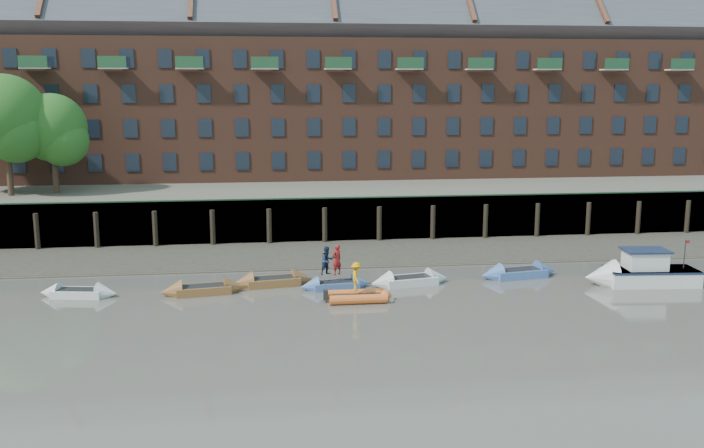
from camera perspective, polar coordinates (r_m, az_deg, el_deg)
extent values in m
plane|color=#5B5650|center=(33.64, 4.57, -9.09)|extent=(220.00, 220.00, 0.00)
cube|color=#3D382F|center=(50.72, 0.52, -2.28)|extent=(110.00, 8.00, 0.50)
cube|color=#4C4336|center=(47.44, 1.06, -3.19)|extent=(110.00, 1.60, 0.10)
cube|color=#2D2A26|center=(54.67, -0.08, 0.37)|extent=(110.00, 0.80, 3.20)
cylinder|color=black|center=(55.91, -22.99, -0.56)|extent=(0.36, 0.36, 2.60)
cylinder|color=black|center=(54.93, -18.97, -0.48)|extent=(0.36, 0.36, 2.60)
cylinder|color=black|center=(54.23, -14.84, -0.39)|extent=(0.36, 0.36, 2.60)
cylinder|color=black|center=(53.82, -10.62, -0.30)|extent=(0.36, 0.36, 2.60)
cylinder|color=black|center=(53.71, -6.36, -0.20)|extent=(0.36, 0.36, 2.60)
cylinder|color=black|center=(53.89, -2.10, -0.11)|extent=(0.36, 0.36, 2.60)
cylinder|color=black|center=(54.37, 2.10, -0.01)|extent=(0.36, 0.36, 2.60)
cylinder|color=black|center=(55.13, 6.21, 0.08)|extent=(0.36, 0.36, 2.60)
cylinder|color=black|center=(56.17, 10.19, 0.17)|extent=(0.36, 0.36, 2.60)
cylinder|color=black|center=(57.47, 14.00, 0.26)|extent=(0.36, 0.36, 2.60)
cylinder|color=black|center=(59.01, 17.63, 0.34)|extent=(0.36, 0.36, 2.60)
cylinder|color=black|center=(60.78, 21.06, 0.41)|extent=(0.36, 0.36, 2.60)
cylinder|color=black|center=(62.75, 24.29, 0.48)|extent=(0.36, 0.36, 2.60)
cube|color=#264C2D|center=(54.11, -0.04, 2.04)|extent=(110.00, 0.06, 0.10)
cube|color=#5E594D|center=(68.02, -1.45, 2.40)|extent=(110.00, 28.00, 3.20)
cube|color=brown|center=(68.35, -1.57, 8.84)|extent=(80.00, 10.00, 12.00)
cube|color=#42444C|center=(68.50, -1.60, 14.87)|extent=(80.60, 15.56, 15.56)
cube|color=black|center=(66.25, -24.16, 4.22)|extent=(1.10, 0.12, 1.50)
cube|color=black|center=(65.43, -21.64, 4.33)|extent=(1.10, 0.12, 1.50)
cube|color=black|center=(64.74, -19.07, 4.43)|extent=(1.10, 0.12, 1.50)
cube|color=black|center=(64.18, -16.44, 4.53)|extent=(1.10, 0.12, 1.50)
cube|color=black|center=(63.75, -13.78, 4.62)|extent=(1.10, 0.12, 1.50)
cube|color=black|center=(63.47, -11.08, 4.71)|extent=(1.10, 0.12, 1.50)
cube|color=black|center=(63.33, -8.36, 4.78)|extent=(1.10, 0.12, 1.50)
cube|color=black|center=(63.32, -5.64, 4.84)|extent=(1.10, 0.12, 1.50)
cube|color=black|center=(63.46, -2.92, 4.89)|extent=(1.10, 0.12, 1.50)
cube|color=black|center=(63.75, -0.22, 4.93)|extent=(1.10, 0.12, 1.50)
cube|color=black|center=(64.17, 2.45, 4.96)|extent=(1.10, 0.12, 1.50)
cube|color=black|center=(64.72, 5.08, 4.97)|extent=(1.10, 0.12, 1.50)
cube|color=black|center=(65.41, 7.66, 4.98)|extent=(1.10, 0.12, 1.50)
cube|color=black|center=(66.23, 10.19, 4.98)|extent=(1.10, 0.12, 1.50)
cube|color=black|center=(67.17, 12.64, 4.96)|extent=(1.10, 0.12, 1.50)
cube|color=black|center=(68.24, 15.03, 4.94)|extent=(1.10, 0.12, 1.50)
cube|color=black|center=(69.41, 17.33, 4.91)|extent=(1.10, 0.12, 1.50)
cube|color=black|center=(70.69, 19.56, 4.88)|extent=(1.10, 0.12, 1.50)
cube|color=black|center=(72.08, 21.70, 4.84)|extent=(1.10, 0.12, 1.50)
cube|color=black|center=(73.56, 23.76, 4.79)|extent=(1.10, 0.12, 1.50)
cube|color=black|center=(66.04, -24.34, 6.63)|extent=(1.10, 0.12, 1.50)
cube|color=black|center=(65.22, -21.81, 6.77)|extent=(1.10, 0.12, 1.50)
cube|color=black|center=(64.52, -19.22, 6.90)|extent=(1.10, 0.12, 1.50)
cube|color=black|center=(63.96, -16.57, 7.03)|extent=(1.10, 0.12, 1.50)
cube|color=black|center=(63.54, -13.89, 7.13)|extent=(1.10, 0.12, 1.50)
cube|color=black|center=(63.25, -11.17, 7.23)|extent=(1.10, 0.12, 1.50)
cube|color=black|center=(63.11, -8.43, 7.31)|extent=(1.10, 0.12, 1.50)
cube|color=black|center=(63.11, -5.68, 7.37)|extent=(1.10, 0.12, 1.50)
cube|color=black|center=(63.25, -2.94, 7.41)|extent=(1.10, 0.12, 1.50)
cube|color=black|center=(63.53, -0.22, 7.44)|extent=(1.10, 0.12, 1.50)
cube|color=black|center=(63.95, 2.47, 7.45)|extent=(1.10, 0.12, 1.50)
cube|color=black|center=(64.51, 5.12, 7.45)|extent=(1.10, 0.12, 1.50)
cube|color=black|center=(65.20, 7.73, 7.43)|extent=(1.10, 0.12, 1.50)
cube|color=black|center=(66.02, 10.27, 7.39)|extent=(1.10, 0.12, 1.50)
cube|color=black|center=(66.97, 12.74, 7.35)|extent=(1.10, 0.12, 1.50)
cube|color=black|center=(68.03, 15.14, 7.29)|extent=(1.10, 0.12, 1.50)
cube|color=black|center=(69.21, 17.46, 7.22)|extent=(1.10, 0.12, 1.50)
cube|color=black|center=(70.50, 19.70, 7.14)|extent=(1.10, 0.12, 1.50)
cube|color=black|center=(71.89, 21.85, 7.06)|extent=(1.10, 0.12, 1.50)
cube|color=black|center=(73.37, 23.92, 6.97)|extent=(1.10, 0.12, 1.50)
cube|color=black|center=(65.95, -24.53, 9.05)|extent=(1.10, 0.12, 1.50)
cube|color=black|center=(65.13, -21.98, 9.23)|extent=(1.10, 0.12, 1.50)
cube|color=black|center=(64.43, -19.37, 9.39)|extent=(1.10, 0.12, 1.50)
cube|color=black|center=(63.87, -16.71, 9.53)|extent=(1.10, 0.12, 1.50)
cube|color=black|center=(63.44, -14.00, 9.66)|extent=(1.10, 0.12, 1.50)
cube|color=black|center=(63.16, -11.26, 9.76)|extent=(1.10, 0.12, 1.50)
cube|color=black|center=(63.01, -8.50, 9.85)|extent=(1.10, 0.12, 1.50)
cube|color=black|center=(63.01, -5.73, 9.91)|extent=(1.10, 0.12, 1.50)
cube|color=black|center=(63.15, -2.97, 9.95)|extent=(1.10, 0.12, 1.50)
cube|color=black|center=(63.43, -0.22, 9.97)|extent=(1.10, 0.12, 1.50)
cube|color=black|center=(63.86, 2.49, 9.96)|extent=(1.10, 0.12, 1.50)
cube|color=black|center=(64.42, 5.17, 9.93)|extent=(1.10, 0.12, 1.50)
cube|color=black|center=(65.11, 7.79, 9.89)|extent=(1.10, 0.12, 1.50)
cube|color=black|center=(65.93, 10.35, 9.82)|extent=(1.10, 0.12, 1.50)
cube|color=black|center=(66.88, 12.84, 9.74)|extent=(1.10, 0.12, 1.50)
cube|color=black|center=(67.94, 15.25, 9.64)|extent=(1.10, 0.12, 1.50)
cube|color=black|center=(69.13, 17.59, 9.53)|extent=(1.10, 0.12, 1.50)
cube|color=black|center=(70.41, 19.84, 9.41)|extent=(1.10, 0.12, 1.50)
cube|color=black|center=(71.80, 22.01, 9.28)|extent=(1.10, 0.12, 1.50)
cube|color=black|center=(73.29, 24.09, 9.15)|extent=(1.10, 0.12, 1.50)
cube|color=black|center=(65.98, -24.72, 11.48)|extent=(1.10, 0.12, 1.50)
cube|color=black|center=(65.16, -22.16, 11.68)|extent=(1.10, 0.12, 1.50)
cube|color=black|center=(64.46, -19.53, 11.87)|extent=(1.10, 0.12, 1.50)
cube|color=black|center=(63.90, -16.84, 12.04)|extent=(1.10, 0.12, 1.50)
cube|color=black|center=(63.47, -14.12, 12.18)|extent=(1.10, 0.12, 1.50)
cube|color=black|center=(63.19, -11.35, 12.30)|extent=(1.10, 0.12, 1.50)
cube|color=black|center=(63.04, -8.57, 12.39)|extent=(1.10, 0.12, 1.50)
cube|color=black|center=(63.04, -5.78, 12.46)|extent=(1.10, 0.12, 1.50)
cube|color=black|center=(63.18, -2.99, 12.49)|extent=(1.10, 0.12, 1.50)
cube|color=black|center=(63.46, -0.22, 12.50)|extent=(1.10, 0.12, 1.50)
cube|color=black|center=(63.89, 2.51, 12.47)|extent=(1.10, 0.12, 1.50)
cube|color=black|center=(64.45, 5.21, 12.42)|extent=(1.10, 0.12, 1.50)
cube|color=black|center=(65.14, 7.85, 12.35)|extent=(1.10, 0.12, 1.50)
cube|color=black|center=(65.96, 10.43, 12.25)|extent=(1.10, 0.12, 1.50)
cube|color=black|center=(66.91, 12.94, 12.14)|extent=(1.10, 0.12, 1.50)
cube|color=black|center=(67.97, 15.37, 12.00)|extent=(1.10, 0.12, 1.50)
cube|color=black|center=(69.15, 17.72, 11.85)|extent=(1.10, 0.12, 1.50)
cube|color=black|center=(70.44, 19.99, 11.69)|extent=(1.10, 0.12, 1.50)
cube|color=black|center=(71.83, 22.17, 11.51)|extent=(1.10, 0.12, 1.50)
cube|color=black|center=(73.32, 24.26, 11.33)|extent=(1.10, 0.12, 1.50)
cylinder|color=#3A281C|center=(60.70, -24.79, 4.21)|extent=(0.44, 0.44, 4.75)
sphere|color=#29601F|center=(60.47, -25.05, 7.52)|extent=(6.08, 6.08, 6.08)
cylinder|color=#3A281C|center=(60.85, -21.79, 4.09)|extent=(0.44, 0.44, 4.00)
sphere|color=#29601F|center=(60.62, -21.98, 6.87)|extent=(5.12, 5.12, 5.12)
cube|color=silver|center=(43.14, -20.21, -4.98)|extent=(2.88, 1.66, 0.42)
cone|color=silver|center=(42.56, -18.24, -5.07)|extent=(1.24, 1.38, 1.22)
cone|color=silver|center=(43.78, -22.13, -4.89)|extent=(1.24, 1.38, 1.22)
cube|color=black|center=(43.09, -20.23, -4.73)|extent=(2.38, 1.28, 0.06)
cube|color=brown|center=(41.89, -11.32, -4.95)|extent=(3.12, 1.76, 0.46)
cone|color=brown|center=(42.04, -8.97, -4.82)|extent=(1.34, 1.49, 1.33)
cone|color=brown|center=(41.81, -13.68, -5.08)|extent=(1.34, 1.49, 1.33)
cube|color=black|center=(41.83, -11.33, -4.67)|extent=(2.58, 1.36, 0.06)
cube|color=brown|center=(42.98, -6.06, -4.40)|extent=(3.18, 1.81, 0.47)
cone|color=brown|center=(43.30, -3.78, -4.24)|extent=(1.37, 1.52, 1.36)
cone|color=brown|center=(42.73, -8.38, -4.54)|extent=(1.37, 1.52, 1.36)
cube|color=black|center=(42.92, -6.07, -4.12)|extent=(2.63, 1.40, 0.06)
cube|color=#4565A6|center=(42.14, -1.27, -4.69)|extent=(2.73, 1.50, 0.41)
cone|color=#4565A6|center=(42.49, 0.72, -4.55)|extent=(1.15, 1.29, 1.17)
cone|color=#4565A6|center=(41.83, -3.30, -4.82)|extent=(1.15, 1.29, 1.17)
cube|color=black|center=(42.09, -1.27, -4.45)|extent=(2.26, 1.15, 0.06)
cube|color=silver|center=(43.02, 4.44, -4.35)|extent=(3.24, 1.92, 0.47)
cone|color=silver|center=(43.70, 6.59, -4.15)|extent=(1.42, 1.57, 1.37)
cone|color=silver|center=(42.39, 2.22, -4.55)|extent=(1.42, 1.57, 1.37)
cube|color=black|center=(42.96, 4.45, -4.07)|extent=(2.68, 1.49, 0.06)
cube|color=#4565A6|center=(45.65, 12.65, -3.69)|extent=(3.33, 1.90, 0.49)
cone|color=#4565A6|center=(46.54, 14.64, -3.50)|extent=(1.43, 1.60, 1.42)
cone|color=#4565A6|center=(44.81, 10.58, -3.88)|extent=(1.43, 1.60, 1.42)
cube|color=black|center=(45.59, 12.66, -3.42)|extent=(2.76, 1.46, 0.06)
cylinder|color=orange|center=(40.23, 0.31, -5.36)|extent=(3.04, 0.51, 0.50)
cylinder|color=orange|center=(39.22, 0.51, -5.78)|extent=(3.04, 0.51, 0.50)
sphere|color=orange|center=(39.94, 2.58, -5.49)|extent=(0.58, 0.58, 0.58)
cube|color=black|center=(39.72, 0.41, -5.57)|extent=(2.54, 0.88, 0.17)
cube|color=silver|center=(46.21, 21.91, -3.75)|extent=(5.25, 2.46, 0.93)
cone|color=silver|center=(45.06, 18.44, -3.88)|extent=(1.90, 2.21, 2.08)
cube|color=#19233F|center=(46.11, 21.95, -3.26)|extent=(5.26, 2.51, 0.12)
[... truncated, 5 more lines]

